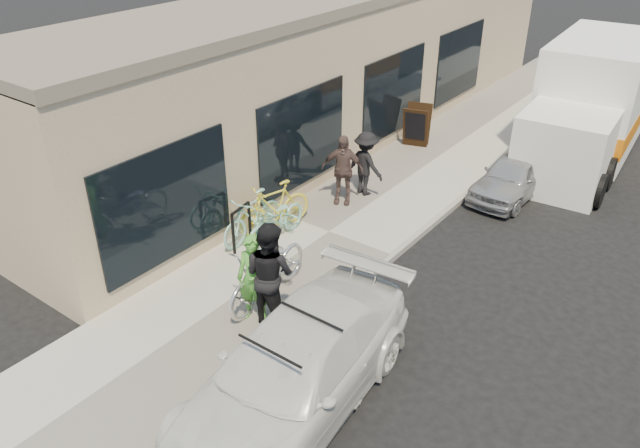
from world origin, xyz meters
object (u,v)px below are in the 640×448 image
Objects in this scene: woman_rider at (254,278)px; cruiser_bike_a at (252,217)px; sedan_silver at (514,176)px; bystander_a at (366,164)px; sedan_white at (295,370)px; bike_rack at (241,223)px; sandwich_board at (417,126)px; cruiser_bike_b at (276,221)px; moving_truck at (589,108)px; cruiser_bike_c at (275,207)px; bystander_b at (342,170)px; man_standing at (269,274)px; tandem_bike at (269,271)px.

woman_rider reaches higher than cruiser_bike_a.
sedan_silver is 1.96× the size of bystander_a.
bystander_a reaches higher than sedan_white.
bike_rack is 0.31× the size of sedan_silver.
sandwich_board is 6.32m from cruiser_bike_b.
sedan_silver is 3.65m from moving_truck.
sedan_white is 4.98m from cruiser_bike_c.
bystander_b is (0.42, 1.89, 0.29)m from cruiser_bike_c.
man_standing is (2.02, -1.46, 0.39)m from bike_rack.
moving_truck is 3.38× the size of man_standing.
bike_rack is at bearing -82.88° from cruiser_bike_a.
bystander_b is (-1.10, 3.84, 0.26)m from tandem_bike.
moving_truck reaches higher than sandwich_board.
bystander_a is (-2.74, -2.31, 0.41)m from sedan_silver.
bike_rack is at bearing 91.80° from bystander_a.
sedan_silver is 7.08m from tandem_bike.
sandwich_board is 0.68× the size of bystander_b.
woman_rider is 2.68m from cruiser_bike_a.
moving_truck reaches higher than tandem_bike.
man_standing reaches higher than sedan_silver.
sandwich_board is 0.60× the size of man_standing.
bystander_b reaches higher than bike_rack.
woman_rider is (-1.64, -7.41, 0.44)m from sedan_silver.
sedan_silver is 6.04m from cruiser_bike_b.
bystander_b is (-1.28, 4.41, 0.02)m from woman_rider.
moving_truck is 2.96× the size of tandem_bike.
moving_truck reaches higher than cruiser_bike_b.
man_standing is (0.25, 0.11, 0.14)m from woman_rider.
moving_truck is 9.49m from cruiser_bike_b.
cruiser_bike_a is at bearing -85.28° from cruiser_bike_c.
moving_truck is (3.83, 2.44, 0.63)m from sandwich_board.
cruiser_bike_b is 2.27m from bystander_b.
bystander_a reaches higher than cruiser_bike_a.
cruiser_bike_c is at bearing 131.50° from cruiser_bike_b.
bystander_a is 0.93× the size of bystander_b.
bike_rack is at bearing -124.60° from bystander_b.
moving_truck is at bearing 83.73° from sedan_silver.
man_standing is 2.66m from cruiser_bike_b.
woman_rider is at bearing -95.99° from sandwich_board.
sedan_white is (3.35, -9.56, -0.04)m from sandwich_board.
bystander_b is at bearing -102.10° from sandwich_board.
sandwich_board is at bearing 90.02° from cruiser_bike_b.
bike_rack is 0.73m from cruiser_bike_b.
tandem_bike is at bearing -55.75° from cruiser_bike_b.
bystander_b is (-2.92, -3.00, 0.46)m from sedan_silver.
sedan_silver is at bearing -35.00° from sandwich_board.
bike_rack is 2.90m from bystander_b.
sedan_white is 6.80m from bystander_a.
sedan_white is at bearing 140.07° from man_standing.
cruiser_bike_c is at bearing 89.33° from bystander_a.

